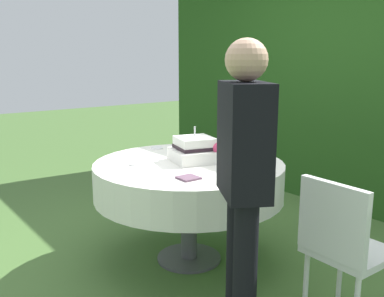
{
  "coord_description": "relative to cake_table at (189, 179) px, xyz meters",
  "views": [
    {
      "loc": [
        2.4,
        -1.84,
        1.51
      ],
      "look_at": [
        0.0,
        0.03,
        0.86
      ],
      "focal_mm": 39.93,
      "sensor_mm": 36.0,
      "label": 1
    }
  ],
  "objects": [
    {
      "name": "ground_plane",
      "position": [
        0.0,
        0.0,
        -0.63
      ],
      "size": [
        20.0,
        20.0,
        0.0
      ],
      "primitive_type": "plane",
      "color": "#476B33"
    },
    {
      "name": "foliage_hedge",
      "position": [
        0.0,
        2.1,
        0.74
      ],
      "size": [
        5.42,
        0.41,
        2.76
      ],
      "primitive_type": "cube",
      "color": "#234C19",
      "rests_on": "ground_plane"
    },
    {
      "name": "cake_table",
      "position": [
        0.0,
        0.0,
        0.0
      ],
      "size": [
        1.39,
        1.39,
        0.76
      ],
      "color": "#4C4C51",
      "rests_on": "ground_plane"
    },
    {
      "name": "wedding_cake",
      "position": [
        0.01,
        0.06,
        0.21
      ],
      "size": [
        0.39,
        0.39,
        0.26
      ],
      "color": "white",
      "rests_on": "cake_table"
    },
    {
      "name": "serving_plate_near",
      "position": [
        -0.55,
        0.08,
        0.13
      ],
      "size": [
        0.11,
        0.11,
        0.01
      ],
      "primitive_type": "cylinder",
      "color": "white",
      "rests_on": "cake_table"
    },
    {
      "name": "serving_plate_far",
      "position": [
        -0.17,
        -0.33,
        0.13
      ],
      "size": [
        0.12,
        0.12,
        0.01
      ],
      "primitive_type": "cylinder",
      "color": "white",
      "rests_on": "cake_table"
    },
    {
      "name": "serving_plate_left",
      "position": [
        -0.48,
        0.31,
        0.13
      ],
      "size": [
        0.12,
        0.12,
        0.01
      ],
      "primitive_type": "cylinder",
      "color": "white",
      "rests_on": "cake_table"
    },
    {
      "name": "napkin_stack",
      "position": [
        0.34,
        -0.27,
        0.13
      ],
      "size": [
        0.13,
        0.13,
        0.01
      ],
      "primitive_type": "cube",
      "rotation": [
        0.0,
        0.0,
        -0.03
      ],
      "color": "#6B4C60",
      "rests_on": "cake_table"
    },
    {
      "name": "garden_chair",
      "position": [
        1.22,
        0.1,
        -0.09
      ],
      "size": [
        0.41,
        0.41,
        0.89
      ],
      "color": "white",
      "rests_on": "ground_plane"
    },
    {
      "name": "standing_person",
      "position": [
        0.98,
        -0.42,
        0.29
      ],
      "size": [
        0.41,
        0.36,
        1.6
      ],
      "color": "black",
      "rests_on": "ground_plane"
    }
  ]
}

